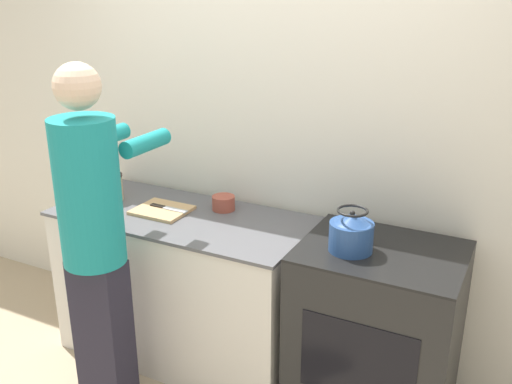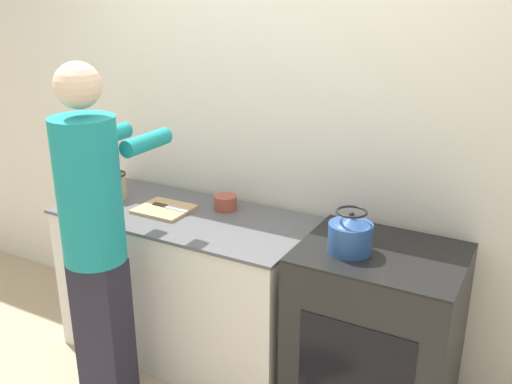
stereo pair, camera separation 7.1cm
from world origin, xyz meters
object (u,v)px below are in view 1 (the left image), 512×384
object	(u,v)px
person	(95,233)
bowl_prep	(224,203)
knife	(167,208)
cutting_board	(162,210)
oven	(375,335)
kettle	(351,233)
canister_jar	(111,187)

from	to	relation	value
person	bowl_prep	distance (m)	0.79
knife	person	bearing A→B (deg)	-89.50
cutting_board	bowl_prep	size ratio (longest dim) A/B	2.29
cutting_board	knife	world-z (taller)	knife
oven	person	size ratio (longest dim) A/B	0.52
oven	kettle	xyz separation A→B (m)	(-0.13, -0.07, 0.55)
canister_jar	person	bearing A→B (deg)	-55.85
person	cutting_board	distance (m)	0.56
knife	kettle	distance (m)	1.10
knife	canister_jar	xyz separation A→B (m)	(-0.40, 0.00, 0.06)
oven	cutting_board	distance (m)	1.32
cutting_board	knife	distance (m)	0.03
cutting_board	person	bearing A→B (deg)	-88.27
oven	knife	size ratio (longest dim) A/B	3.84
bowl_prep	person	bearing A→B (deg)	-110.42
cutting_board	knife	bearing A→B (deg)	32.73
cutting_board	knife	size ratio (longest dim) A/B	1.22
kettle	cutting_board	bearing A→B (deg)	176.16
person	kettle	distance (m)	1.20
person	bowl_prep	world-z (taller)	person
cutting_board	canister_jar	distance (m)	0.38
oven	knife	xyz separation A→B (m)	(-1.22, 0.02, 0.44)
person	kettle	bearing A→B (deg)	23.38
kettle	bowl_prep	world-z (taller)	kettle
knife	kettle	xyz separation A→B (m)	(1.09, -0.09, 0.11)
cutting_board	canister_jar	xyz separation A→B (m)	(-0.37, 0.02, 0.07)
bowl_prep	oven	bearing A→B (deg)	-11.10
kettle	canister_jar	xyz separation A→B (m)	(-1.49, 0.09, -0.05)
person	kettle	world-z (taller)	person
cutting_board	canister_jar	world-z (taller)	canister_jar
canister_jar	oven	bearing A→B (deg)	-0.82
bowl_prep	canister_jar	xyz separation A→B (m)	(-0.66, -0.17, 0.04)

